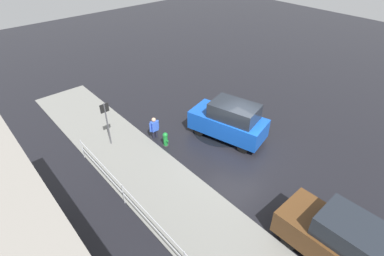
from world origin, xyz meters
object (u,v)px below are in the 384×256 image
Objects in this scene: parked_sedan at (348,245)px; pedestrian at (154,127)px; moving_hatchback at (229,121)px; fire_hydrant at (165,139)px; sign_post at (106,118)px.

parked_sedan is 3.55× the size of pedestrian.
parked_sedan is at bearing 162.02° from moving_hatchback.
parked_sedan is at bearing -176.34° from fire_hydrant.
sign_post is at bearing 45.99° from fire_hydrant.
parked_sedan is 5.40× the size of fire_hydrant.
parked_sedan reaches higher than pedestrian.
pedestrian is at bearing 3.26° from parked_sedan.
moving_hatchback is 3.45× the size of pedestrian.
pedestrian is (9.87, 0.56, -0.31)m from parked_sedan.
pedestrian is (0.95, -0.01, 0.28)m from fire_hydrant.
moving_hatchback reaches higher than fire_hydrant.
moving_hatchback reaches higher than pedestrian.
fire_hydrant is at bearing -134.01° from sign_post.
sign_post reaches higher than parked_sedan.
fire_hydrant is (8.92, 0.57, -0.60)m from parked_sedan.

